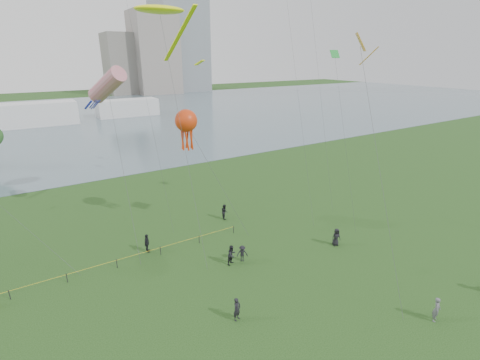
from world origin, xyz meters
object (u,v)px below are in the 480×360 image
fence (37,285)px  kite_flyer (437,309)px  kite_stingray (160,11)px  kite_octopus (186,121)px

fence → kite_flyer: bearing=-38.3°
kite_stingray → kite_octopus: 10.24m
fence → kite_flyer: kite_flyer is taller
kite_flyer → kite_octopus: (-8.59, 22.11, 10.64)m
fence → kite_stingray: (13.83, 5.66, 20.97)m
fence → kite_flyer: 29.94m
fence → kite_octopus: 18.88m
fence → kite_flyer: size_ratio=12.98×
fence → kite_stingray: size_ratio=1.09×
fence → kite_stingray: 25.75m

